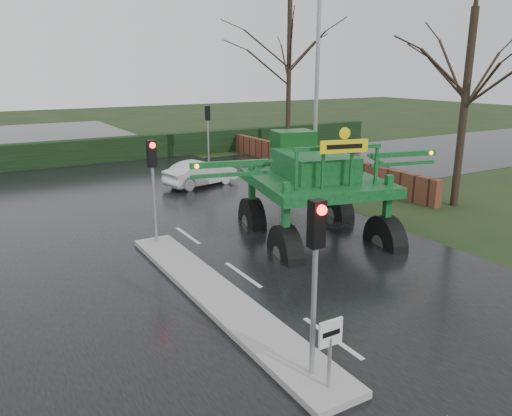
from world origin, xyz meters
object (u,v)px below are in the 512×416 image
keep_left_sign (330,343)px  street_light_right (312,61)px  crop_sprayer (284,181)px  traffic_signal_mid (153,170)px  traffic_signal_far (208,122)px  traffic_signal_near (316,252)px  white_sedan (201,186)px

keep_left_sign → street_light_right: 17.23m
keep_left_sign → crop_sprayer: crop_sprayer is taller
traffic_signal_mid → traffic_signal_far: bearing=58.1°
keep_left_sign → traffic_signal_near: (0.00, 0.49, 1.53)m
keep_left_sign → crop_sprayer: 7.26m
traffic_signal_near → white_sedan: bearing=72.7°
traffic_signal_near → traffic_signal_far: same height
street_light_right → keep_left_sign: bearing=-125.1°
traffic_signal_far → street_light_right: street_light_right is taller
traffic_signal_near → traffic_signal_mid: bearing=90.0°
street_light_right → white_sedan: bearing=147.8°
crop_sprayer → traffic_signal_far: bearing=86.3°
street_light_right → crop_sprayer: size_ratio=1.15×
traffic_signal_near → white_sedan: traffic_signal_near is taller
crop_sprayer → traffic_signal_mid: bearing=154.1°
street_light_right → crop_sprayer: bearing=-131.3°
crop_sprayer → white_sedan: bearing=93.3°
traffic_signal_far → street_light_right: size_ratio=0.35×
white_sedan → traffic_signal_far: bearing=-42.1°
keep_left_sign → traffic_signal_far: traffic_signal_far is taller
traffic_signal_near → street_light_right: (9.49, 13.01, 3.40)m
keep_left_sign → traffic_signal_far: bearing=70.1°
keep_left_sign → white_sedan: 17.13m
traffic_signal_mid → crop_sprayer: (3.23, -2.62, -0.24)m
crop_sprayer → white_sedan: 10.40m
traffic_signal_far → white_sedan: bearing=61.0°
traffic_signal_mid → crop_sprayer: bearing=-39.0°
keep_left_sign → street_light_right: street_light_right is taller
street_light_right → white_sedan: (-4.54, 2.86, -5.99)m
traffic_signal_near → traffic_signal_far: size_ratio=1.00×
traffic_signal_mid → traffic_signal_far: (7.80, 12.52, 0.00)m
street_light_right → traffic_signal_near: bearing=-126.1°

